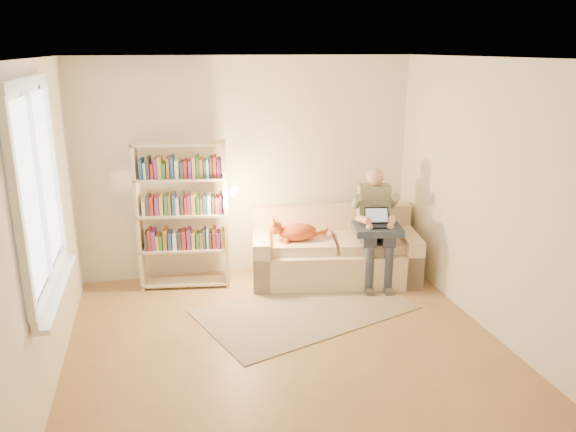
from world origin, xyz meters
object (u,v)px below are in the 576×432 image
object	(u,v)px
person	(375,220)
bookshelf	(183,208)
laptop	(374,221)
sofa	(334,254)
cat	(296,231)

from	to	relation	value
person	bookshelf	bearing A→B (deg)	-179.66
bookshelf	laptop	bearing A→B (deg)	-4.32
sofa	person	xyz separation A→B (m)	(0.42, -0.23, 0.47)
laptop	bookshelf	bearing A→B (deg)	177.45
sofa	cat	world-z (taller)	sofa
laptop	bookshelf	distance (m)	2.17
sofa	laptop	size ratio (longest dim) A/B	6.59
laptop	bookshelf	world-z (taller)	bookshelf
sofa	bookshelf	bearing A→B (deg)	-174.72
cat	laptop	bearing A→B (deg)	-8.65
cat	bookshelf	size ratio (longest dim) A/B	0.41
person	bookshelf	xyz separation A→B (m)	(-2.17, 0.39, 0.18)
cat	laptop	size ratio (longest dim) A/B	2.25
cat	bookshelf	distance (m)	1.32
cat	person	bearing A→B (deg)	-1.53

